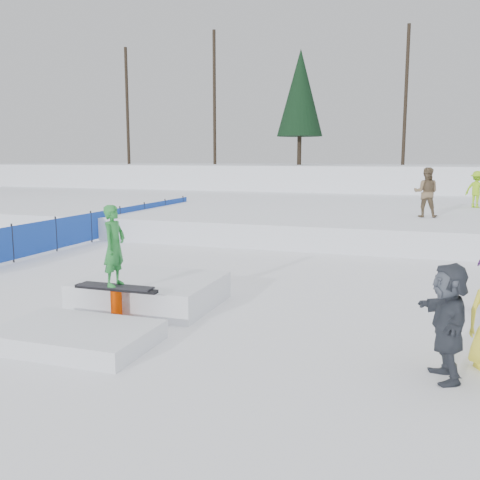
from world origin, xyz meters
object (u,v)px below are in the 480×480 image
(jib_rail_feature, at_px, (133,299))
(walker_ygreen, at_px, (477,189))
(safety_fence, at_px, (91,227))
(walker_olive, at_px, (426,192))
(spectator_dark, at_px, (448,322))

(jib_rail_feature, bearing_deg, walker_ygreen, 65.79)
(safety_fence, xyz_separation_m, walker_olive, (10.96, 4.49, 1.14))
(walker_ygreen, distance_m, spectator_dark, 17.63)
(walker_olive, distance_m, spectator_dark, 13.01)
(walker_olive, height_order, jib_rail_feature, walker_olive)
(walker_olive, xyz_separation_m, jib_rail_feature, (-5.21, -11.67, -1.38))
(safety_fence, relative_size, walker_ygreen, 10.27)
(safety_fence, xyz_separation_m, spectator_dark, (11.19, -8.48, 0.24))
(walker_olive, xyz_separation_m, spectator_dark, (0.23, -12.97, -0.90))
(walker_ygreen, xyz_separation_m, spectator_dark, (-1.85, -17.51, -0.79))
(walker_olive, distance_m, walker_ygreen, 4.99)
(safety_fence, xyz_separation_m, walker_ygreen, (13.04, 9.03, 1.03))
(walker_ygreen, bearing_deg, walker_olive, 97.04)
(safety_fence, bearing_deg, jib_rail_feature, -51.32)
(walker_ygreen, relative_size, jib_rail_feature, 0.35)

